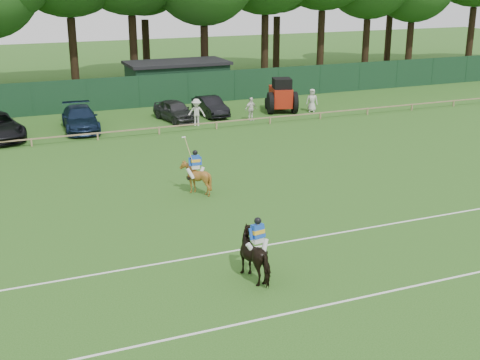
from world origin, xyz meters
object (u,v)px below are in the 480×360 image
spectator_right (312,100)px  spectator_left (196,112)px  horse_chestnut (196,178)px  spectator_mid (251,109)px  utility_shed (177,79)px  tractor (281,96)px  sedan_navy (80,119)px  hatch_grey (175,110)px  horse_dark (257,256)px  estate_black (211,106)px

spectator_right → spectator_left: bearing=-147.2°
spectator_left → spectator_right: (9.58, 1.07, -0.06)m
horse_chestnut → spectator_right: spectator_right is taller
spectator_mid → utility_shed: 10.75m
tractor → spectator_right: bearing=-5.8°
utility_shed → spectator_right: bearing=-51.2°
sedan_navy → hatch_grey: sedan_navy is taller
horse_dark → horse_chestnut: size_ratio=1.28×
horse_dark → tractor: bearing=-128.8°
sedan_navy → spectator_right: (17.18, -0.69, 0.09)m
sedan_navy → estate_black: size_ratio=1.28×
spectator_left → tractor: bearing=35.0°
sedan_navy → horse_chestnut: bearing=-75.7°
horse_dark → sedan_navy: size_ratio=0.37×
estate_black → spectator_mid: spectator_mid is taller
horse_chestnut → estate_black: (6.68, 16.25, -0.09)m
estate_black → tractor: (5.37, -0.82, 0.53)m
sedan_navy → estate_black: bearing=9.2°
sedan_navy → spectator_mid: spectator_mid is taller
horse_dark → spectator_mid: 24.87m
horse_chestnut → spectator_mid: (8.77, 13.60, 0.05)m
horse_dark → hatch_grey: 25.34m
estate_black → utility_shed: (-0.10, 7.85, 0.84)m
tractor → spectator_left: bearing=-150.0°
hatch_grey → spectator_right: 10.53m
spectator_left → spectator_right: spectator_left is taller
horse_chestnut → tractor: bearing=-122.5°
tractor → utility_shed: bearing=137.7°
hatch_grey → tractor: (8.29, -0.17, 0.49)m
spectator_left → utility_shed: 10.77m
horse_chestnut → spectator_right: (14.24, 14.59, 0.09)m
hatch_grey → spectator_mid: 5.40m
hatch_grey → utility_shed: 8.99m
horse_chestnut → tractor: 19.59m
spectator_mid → sedan_navy: bearing=157.1°
horse_chestnut → utility_shed: (6.58, 24.10, 0.76)m
horse_chestnut → spectator_right: 20.38m
horse_dark → horse_chestnut: horse_dark is taller
hatch_grey → estate_black: hatch_grey is taller
horse_dark → spectator_left: bearing=-114.9°
spectator_right → spectator_mid: bearing=-143.3°
estate_black → horse_chestnut: bearing=-114.4°
horse_chestnut → hatch_grey: (3.76, 15.60, -0.05)m
spectator_right → utility_shed: bearing=155.3°
horse_dark → spectator_right: bearing=-133.5°
hatch_grey → spectator_left: (0.90, -2.08, 0.20)m
sedan_navy → hatch_grey: (6.70, 0.33, -0.05)m
spectator_right → horse_dark: bearing=-95.9°
utility_shed → spectator_mid: bearing=-78.2°
horse_chestnut → estate_black: horse_chestnut is taller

